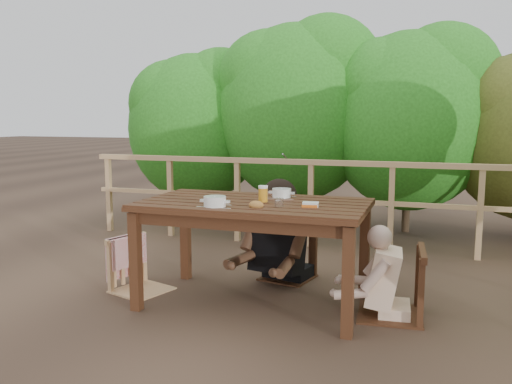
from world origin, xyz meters
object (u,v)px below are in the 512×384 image
(tumbler, at_px, (279,204))
(butter_tub, at_px, (311,206))
(bread_roll, at_px, (256,205))
(soup_far, at_px, (282,194))
(chair_right, at_px, (392,251))
(diner_right, at_px, (397,242))
(chair_far, at_px, (288,232))
(chair_left, at_px, (141,242))
(beer_glass, at_px, (263,195))
(soup_near, at_px, (215,202))
(table, at_px, (254,254))
(woman, at_px, (289,202))

(tumbler, distance_m, butter_tub, 0.23)
(bread_roll, bearing_deg, soup_far, 85.85)
(chair_right, height_order, diner_right, diner_right)
(chair_far, distance_m, soup_far, 0.62)
(chair_left, distance_m, bread_roll, 1.22)
(beer_glass, bearing_deg, soup_near, -130.12)
(chair_far, height_order, soup_near, soup_near)
(chair_left, relative_size, beer_glass, 6.05)
(diner_right, bearing_deg, soup_far, 73.55)
(chair_left, height_order, chair_right, chair_right)
(soup_near, relative_size, bread_roll, 2.47)
(chair_right, height_order, beer_glass, chair_right)
(chair_left, height_order, butter_tub, same)
(soup_near, xyz_separation_m, bread_roll, (0.30, 0.06, -0.01))
(table, xyz_separation_m, soup_far, (0.14, 0.29, 0.45))
(chair_left, bearing_deg, diner_right, -69.53)
(chair_far, height_order, tumbler, tumbler)
(chair_right, bearing_deg, soup_near, -76.80)
(woman, bearing_deg, table, 96.22)
(woman, height_order, diner_right, woman)
(diner_right, bearing_deg, bread_roll, 104.61)
(woman, bearing_deg, soup_far, 110.21)
(table, xyz_separation_m, chair_right, (1.06, 0.08, 0.09))
(table, height_order, woman, woman)
(soup_far, bearing_deg, bread_roll, -94.15)
(woman, xyz_separation_m, diner_right, (1.01, -0.67, -0.15))
(chair_right, xyz_separation_m, bread_roll, (-0.96, -0.34, 0.35))
(chair_left, xyz_separation_m, beer_glass, (1.09, 0.03, 0.45))
(soup_far, bearing_deg, table, -116.75)
(chair_right, relative_size, diner_right, 0.87)
(chair_far, height_order, woman, woman)
(diner_right, bearing_deg, soup_near, 102.81)
(table, xyz_separation_m, woman, (0.08, 0.75, 0.31))
(woman, bearing_deg, soup_near, 87.70)
(woman, distance_m, butter_tub, 0.95)
(woman, relative_size, butter_tub, 12.13)
(table, distance_m, diner_right, 1.11)
(chair_far, relative_size, soup_far, 3.31)
(soup_near, xyz_separation_m, beer_glass, (0.27, 0.32, 0.03))
(chair_right, height_order, soup_far, chair_right)
(woman, bearing_deg, bread_roll, 103.71)
(soup_far, bearing_deg, chair_far, 98.32)
(soup_near, height_order, bread_roll, soup_near)
(diner_right, xyz_separation_m, soup_near, (-1.29, -0.40, 0.29))
(diner_right, relative_size, tumbler, 14.09)
(woman, distance_m, bread_roll, 1.02)
(chair_far, distance_m, chair_right, 1.18)
(soup_near, xyz_separation_m, tumbler, (0.46, 0.13, -0.01))
(soup_far, height_order, beer_glass, beer_glass)
(table, xyz_separation_m, chair_far, (0.08, 0.73, 0.03))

